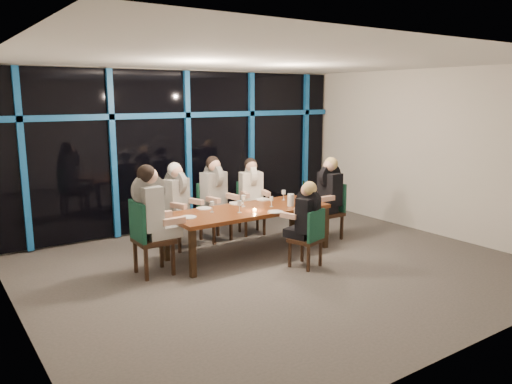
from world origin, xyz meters
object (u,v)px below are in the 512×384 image
Objects in this scene: diner_end_left at (152,204)px; diner_near_mid at (306,211)px; dining_table at (249,213)px; diner_far_left at (178,193)px; diner_far_right at (252,185)px; chair_end_left at (147,234)px; wine_bottle at (303,194)px; chair_end_right at (331,208)px; diner_far_mid at (215,186)px; chair_far_mid at (212,208)px; chair_far_left at (175,215)px; water_pitcher at (291,200)px; chair_far_right at (250,204)px; chair_near_mid at (310,235)px; diner_end_right at (328,186)px.

diner_near_mid is (1.99, -0.98, -0.18)m from diner_end_left.
dining_table is 3.02× the size of diner_near_mid.
diner_far_left reaches higher than diner_far_right.
diner_near_mid is at bearing -116.24° from diner_end_left.
diner_end_left is at bearing -90.00° from chair_end_left.
diner_end_left is 2.23m from diner_near_mid.
diner_far_right is 1.12m from wine_bottle.
chair_end_right is 1.68m from diner_near_mid.
diner_far_mid reaches higher than wine_bottle.
diner_near_mid is (0.42, -2.05, 0.28)m from chair_far_mid.
diner_far_mid is (0.77, -0.02, 0.42)m from chair_far_left.
chair_far_mid is 0.41m from diner_far_mid.
diner_near_mid is at bearing -88.66° from water_pitcher.
chair_end_right is at bearing -41.62° from diner_far_left.
chair_far_left is 2.75m from chair_end_right.
chair_far_left reaches higher than water_pitcher.
chair_far_left reaches higher than chair_far_right.
diner_far_right is (0.34, 2.04, 0.42)m from chair_near_mid.
diner_far_right is at bearing -8.24° from diner_far_mid.
diner_end_left is 2.68m from wine_bottle.
chair_end_left is at bearing -152.36° from chair_far_left.
chair_near_mid is at bearing -80.09° from chair_far_left.
diner_far_right is (2.44, 0.98, 0.31)m from chair_end_left.
chair_far_mid is 1.64m from wine_bottle.
chair_end_right is 2.73m from diner_far_left.
diner_far_mid is 2.01m from diner_near_mid.
diner_end_left is at bearing -153.61° from chair_far_mid.
diner_far_mid is 4.96× the size of water_pitcher.
diner_far_mid is at bearing 93.05° from dining_table.
chair_near_mid is 0.36m from diner_near_mid.
dining_table is at bearing -91.56° from chair_end_right.
dining_table is 1.06m from diner_near_mid.
diner_far_right reaches higher than chair_end_left.
diner_end_right reaches higher than dining_table.
diner_end_right is at bearing -158.02° from chair_near_mid.
chair_far_left is 2.38m from chair_near_mid.
chair_far_mid is at bearing -172.58° from diner_far_right.
chair_far_left is at bearing 129.52° from dining_table.
diner_end_right is at bearing -90.91° from diner_end_left.
chair_end_right is (1.78, -1.13, -0.01)m from chair_far_mid.
chair_far_right is at bearing -15.25° from diner_far_left.
diner_far_left reaches higher than dining_table.
diner_end_right is 4.86× the size of water_pitcher.
chair_end_right is 2.75× the size of wine_bottle.
chair_far_left is 4.93× the size of water_pitcher.
dining_table is at bearing -86.95° from chair_near_mid.
chair_end_left is (-1.66, -1.07, 0.04)m from chair_far_mid.
wine_bottle is (0.69, 0.89, 0.04)m from diner_near_mid.
chair_far_mid reaches higher than chair_near_mid.
chair_far_mid is at bearing -166.76° from chair_far_right.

